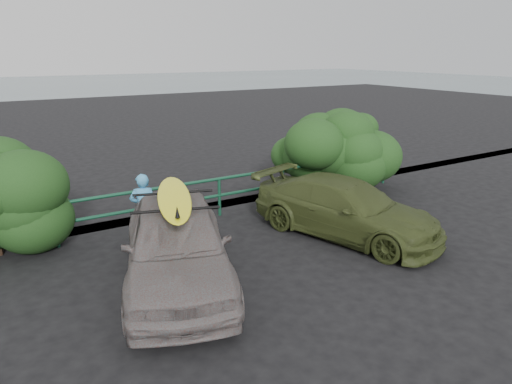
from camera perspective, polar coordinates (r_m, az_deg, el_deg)
ground at (r=7.82m, az=5.69°, el=-15.12°), size 80.00×80.00×0.00m
ocean at (r=65.51m, az=-27.94°, el=11.65°), size 200.00×200.00×0.00m
guardrail at (r=11.60m, az=-9.02°, el=-1.34°), size 14.00×0.08×1.04m
shrub_right at (r=14.36m, az=8.90°, el=4.73°), size 3.20×2.40×2.22m
sedan at (r=8.56m, az=-9.89°, el=-6.30°), size 3.24×5.00×1.58m
olive_vehicle at (r=10.84m, az=11.15°, el=-2.01°), size 3.20×4.90×1.32m
man at (r=10.49m, az=-13.86°, el=-2.02°), size 0.67×0.53×1.61m
roof_rack at (r=8.27m, az=-10.18°, el=-1.10°), size 1.75×1.46×0.05m
surfboard at (r=8.25m, az=-10.21°, el=-0.67°), size 1.44×2.85×0.08m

